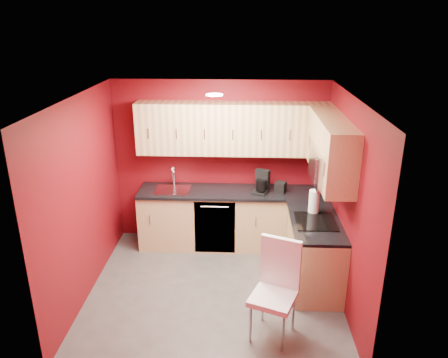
# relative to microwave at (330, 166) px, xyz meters

# --- Properties ---
(floor) EXTENTS (3.20, 3.20, 0.00)m
(floor) POSITION_rel_microwave_xyz_m (-1.39, -0.20, -1.66)
(floor) COLOR #524F4D
(floor) RESTS_ON ground
(ceiling) EXTENTS (3.20, 3.20, 0.00)m
(ceiling) POSITION_rel_microwave_xyz_m (-1.39, -0.20, 0.84)
(ceiling) COLOR white
(ceiling) RESTS_ON wall_back
(wall_back) EXTENTS (3.20, 0.00, 3.20)m
(wall_back) POSITION_rel_microwave_xyz_m (-1.39, 1.30, -0.41)
(wall_back) COLOR #61090D
(wall_back) RESTS_ON floor
(wall_front) EXTENTS (3.20, 0.00, 3.20)m
(wall_front) POSITION_rel_microwave_xyz_m (-1.39, -1.70, -0.41)
(wall_front) COLOR #61090D
(wall_front) RESTS_ON floor
(wall_left) EXTENTS (0.00, 3.00, 3.00)m
(wall_left) POSITION_rel_microwave_xyz_m (-2.99, -0.20, -0.41)
(wall_left) COLOR #61090D
(wall_left) RESTS_ON floor
(wall_right) EXTENTS (0.00, 3.00, 3.00)m
(wall_right) POSITION_rel_microwave_xyz_m (0.21, -0.20, -0.41)
(wall_right) COLOR #61090D
(wall_right) RESTS_ON floor
(base_cabinets_back) EXTENTS (2.80, 0.60, 0.87)m
(base_cabinets_back) POSITION_rel_microwave_xyz_m (-1.19, 1.00, -1.22)
(base_cabinets_back) COLOR tan
(base_cabinets_back) RESTS_ON floor
(base_cabinets_right) EXTENTS (0.60, 1.30, 0.87)m
(base_cabinets_right) POSITION_rel_microwave_xyz_m (-0.09, 0.05, -1.22)
(base_cabinets_right) COLOR tan
(base_cabinets_right) RESTS_ON floor
(countertop_back) EXTENTS (2.80, 0.63, 0.04)m
(countertop_back) POSITION_rel_microwave_xyz_m (-1.19, 0.99, -0.77)
(countertop_back) COLOR black
(countertop_back) RESTS_ON base_cabinets_back
(countertop_right) EXTENTS (0.63, 1.27, 0.04)m
(countertop_right) POSITION_rel_microwave_xyz_m (-0.11, 0.04, -0.77)
(countertop_right) COLOR black
(countertop_right) RESTS_ON base_cabinets_right
(upper_cabinets_back) EXTENTS (2.80, 0.35, 0.75)m
(upper_cabinets_back) POSITION_rel_microwave_xyz_m (-1.19, 1.13, 0.17)
(upper_cabinets_back) COLOR #E1BD7F
(upper_cabinets_back) RESTS_ON wall_back
(upper_cabinets_right) EXTENTS (0.35, 1.55, 0.75)m
(upper_cabinets_right) POSITION_rel_microwave_xyz_m (0.03, 0.24, 0.23)
(upper_cabinets_right) COLOR #E1BD7F
(upper_cabinets_right) RESTS_ON wall_right
(microwave) EXTENTS (0.42, 0.76, 0.42)m
(microwave) POSITION_rel_microwave_xyz_m (0.00, 0.00, 0.00)
(microwave) COLOR silver
(microwave) RESTS_ON upper_cabinets_right
(cooktop) EXTENTS (0.50, 0.55, 0.01)m
(cooktop) POSITION_rel_microwave_xyz_m (-0.11, 0.00, -0.74)
(cooktop) COLOR black
(cooktop) RESTS_ON countertop_right
(sink) EXTENTS (0.52, 0.42, 0.35)m
(sink) POSITION_rel_microwave_xyz_m (-2.09, 1.00, -0.72)
(sink) COLOR silver
(sink) RESTS_ON countertop_back
(dishwasher_front) EXTENTS (0.60, 0.02, 0.82)m
(dishwasher_front) POSITION_rel_microwave_xyz_m (-1.44, 0.71, -1.22)
(dishwasher_front) COLOR black
(dishwasher_front) RESTS_ON base_cabinets_back
(downlight) EXTENTS (0.20, 0.20, 0.01)m
(downlight) POSITION_rel_microwave_xyz_m (-1.39, 0.10, 0.82)
(downlight) COLOR white
(downlight) RESTS_ON ceiling
(coffee_maker) EXTENTS (0.29, 0.33, 0.34)m
(coffee_maker) POSITION_rel_microwave_xyz_m (-0.78, 0.93, -0.58)
(coffee_maker) COLOR black
(coffee_maker) RESTS_ON countertop_back
(napkin_holder) EXTENTS (0.19, 0.19, 0.16)m
(napkin_holder) POSITION_rel_microwave_xyz_m (-0.49, 0.96, -0.67)
(napkin_holder) COLOR black
(napkin_holder) RESTS_ON countertop_back
(paper_towel) EXTENTS (0.23, 0.23, 0.32)m
(paper_towel) POSITION_rel_microwave_xyz_m (-0.11, 0.27, -0.59)
(paper_towel) COLOR white
(paper_towel) RESTS_ON countertop_right
(dining_chair) EXTENTS (0.60, 0.61, 1.12)m
(dining_chair) POSITION_rel_microwave_xyz_m (-0.69, -1.04, -1.10)
(dining_chair) COLOR white
(dining_chair) RESTS_ON floor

